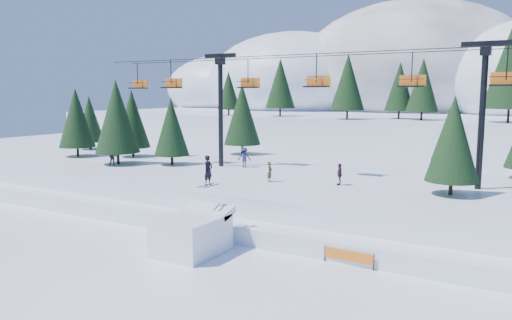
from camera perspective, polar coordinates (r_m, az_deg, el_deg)
The scene contains 10 objects.
ground at distance 27.79m, azimuth -9.68°, elevation -11.89°, with size 160.00×160.00×0.00m, color white.
mid_shelf at distance 42.35m, azimuth 6.14°, elevation -3.26°, with size 70.00×22.00×2.50m, color white.
berm at distance 33.85m, azimuth -0.91°, elevation -7.22°, with size 70.00×6.00×1.10m, color white.
mountain_ridge at distance 95.90m, azimuth 17.21°, elevation 7.56°, with size 119.00×60.34×26.46m.
jump_kicker at distance 29.47m, azimuth -7.24°, elevation -8.23°, with size 3.18×4.39×5.58m.
chairlift at distance 41.39m, azimuth 7.10°, elevation 7.71°, with size 46.27×3.21×10.28m.
conifer_stand at distance 41.37m, azimuth 12.72°, elevation 4.24°, with size 63.81×16.77×10.15m.
distant_skiers at distance 43.46m, azimuth -3.49°, elevation -0.14°, with size 22.75×6.35×1.84m.
banner_near at distance 27.77m, azimuth 10.54°, elevation -10.74°, with size 2.86×0.17×0.90m.
banner_far at distance 28.91m, azimuth 11.78°, elevation -10.03°, with size 2.86×0.08×0.90m.
Camera 1 is at (16.98, -19.96, 9.25)m, focal length 35.00 mm.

